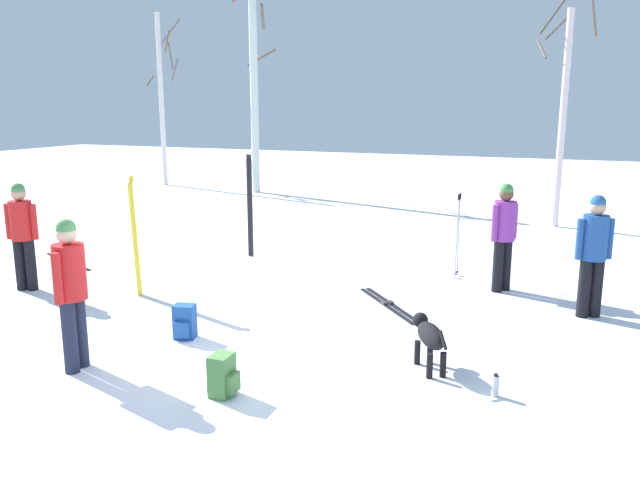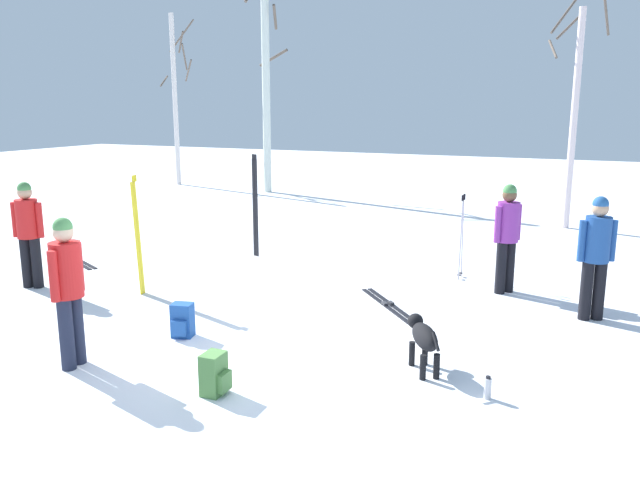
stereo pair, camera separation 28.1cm
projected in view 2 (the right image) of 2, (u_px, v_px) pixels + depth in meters
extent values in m
plane|color=white|center=(242.00, 360.00, 7.41)|extent=(60.00, 60.00, 0.00)
cylinder|color=black|center=(586.00, 291.00, 8.72)|extent=(0.16, 0.16, 0.82)
cylinder|color=black|center=(599.00, 291.00, 8.73)|extent=(0.16, 0.16, 0.82)
cylinder|color=#1E478C|center=(597.00, 239.00, 8.57)|extent=(0.34, 0.34, 0.62)
sphere|color=tan|center=(600.00, 209.00, 8.48)|extent=(0.22, 0.22, 0.22)
sphere|color=#265999|center=(601.00, 204.00, 8.47)|extent=(0.21, 0.21, 0.21)
cylinder|color=#1E478C|center=(582.00, 241.00, 8.57)|extent=(0.10, 0.10, 0.56)
cylinder|color=#1E478C|center=(613.00, 241.00, 8.58)|extent=(0.10, 0.10, 0.56)
cylinder|color=#1E2338|center=(66.00, 334.00, 7.08)|extent=(0.16, 0.16, 0.82)
cylinder|color=#1E2338|center=(77.00, 329.00, 7.24)|extent=(0.16, 0.16, 0.82)
cylinder|color=red|center=(66.00, 270.00, 7.01)|extent=(0.34, 0.34, 0.62)
sphere|color=beige|center=(63.00, 232.00, 6.92)|extent=(0.22, 0.22, 0.22)
sphere|color=#4C8C4C|center=(63.00, 227.00, 6.91)|extent=(0.21, 0.21, 0.21)
cylinder|color=red|center=(54.00, 276.00, 6.82)|extent=(0.10, 0.10, 0.56)
cylinder|color=red|center=(79.00, 267.00, 7.21)|extent=(0.10, 0.10, 0.56)
cylinder|color=black|center=(509.00, 266.00, 10.01)|extent=(0.16, 0.16, 0.82)
cylinder|color=black|center=(501.00, 268.00, 9.93)|extent=(0.16, 0.16, 0.82)
cylinder|color=purple|center=(508.00, 222.00, 9.82)|extent=(0.34, 0.34, 0.62)
sphere|color=brown|center=(510.00, 195.00, 9.73)|extent=(0.22, 0.22, 0.22)
sphere|color=#4C8C4C|center=(510.00, 191.00, 9.71)|extent=(0.21, 0.21, 0.21)
cylinder|color=purple|center=(518.00, 222.00, 9.92)|extent=(0.10, 0.10, 0.56)
cylinder|color=purple|center=(498.00, 224.00, 9.72)|extent=(0.10, 0.10, 0.56)
cylinder|color=black|center=(37.00, 263.00, 10.24)|extent=(0.16, 0.16, 0.82)
cylinder|color=black|center=(26.00, 262.00, 10.26)|extent=(0.16, 0.16, 0.82)
cylinder|color=red|center=(27.00, 219.00, 10.10)|extent=(0.34, 0.34, 0.62)
sphere|color=tan|center=(25.00, 192.00, 10.01)|extent=(0.22, 0.22, 0.22)
sphere|color=#4C8C4C|center=(24.00, 189.00, 9.99)|extent=(0.21, 0.21, 0.21)
cylinder|color=red|center=(40.00, 220.00, 10.07)|extent=(0.10, 0.10, 0.56)
cylinder|color=red|center=(15.00, 220.00, 10.13)|extent=(0.10, 0.10, 0.56)
ellipsoid|color=black|center=(425.00, 337.00, 7.00)|extent=(0.52, 0.62, 0.26)
sphere|color=black|center=(415.00, 321.00, 7.31)|extent=(0.18, 0.18, 0.18)
ellipsoid|color=black|center=(414.00, 321.00, 7.38)|extent=(0.11, 0.12, 0.06)
cylinder|color=black|center=(436.00, 341.00, 6.65)|extent=(0.14, 0.18, 0.17)
cylinder|color=black|center=(412.00, 354.00, 7.23)|extent=(0.07, 0.07, 0.28)
cylinder|color=black|center=(425.00, 353.00, 7.26)|extent=(0.07, 0.07, 0.28)
cylinder|color=black|center=(423.00, 367.00, 6.86)|extent=(0.07, 0.07, 0.28)
cylinder|color=black|center=(437.00, 366.00, 6.88)|extent=(0.07, 0.07, 0.28)
cube|color=black|center=(254.00, 208.00, 12.27)|extent=(0.07, 0.04, 1.89)
cube|color=black|center=(253.00, 157.00, 12.06)|extent=(0.06, 0.03, 0.10)
cube|color=black|center=(256.00, 208.00, 12.23)|extent=(0.07, 0.04, 1.89)
cube|color=black|center=(255.00, 157.00, 12.02)|extent=(0.06, 0.03, 0.10)
cube|color=yellow|center=(137.00, 239.00, 9.72)|extent=(0.05, 0.18, 1.78)
cube|color=yellow|center=(133.00, 179.00, 9.52)|extent=(0.03, 0.06, 0.10)
cube|color=yellow|center=(139.00, 239.00, 9.78)|extent=(0.05, 0.18, 1.78)
cube|color=yellow|center=(135.00, 178.00, 9.58)|extent=(0.03, 0.06, 0.10)
cube|color=black|center=(78.00, 259.00, 12.15)|extent=(1.68, 0.88, 0.02)
cube|color=#333338|center=(77.00, 258.00, 12.18)|extent=(0.14, 0.11, 0.03)
cube|color=black|center=(73.00, 260.00, 12.08)|extent=(1.68, 0.88, 0.02)
cube|color=#333338|center=(72.00, 258.00, 12.12)|extent=(0.14, 0.11, 0.03)
cube|color=black|center=(392.00, 305.00, 9.39)|extent=(1.24, 1.36, 0.02)
cube|color=#333338|center=(391.00, 303.00, 9.43)|extent=(0.13, 0.13, 0.03)
cube|color=black|center=(386.00, 306.00, 9.36)|extent=(1.24, 1.36, 0.02)
cube|color=#333338|center=(385.00, 303.00, 9.40)|extent=(0.13, 0.13, 0.03)
cylinder|color=#B2B2BC|center=(462.00, 239.00, 10.79)|extent=(0.02, 0.10, 1.34)
cylinder|color=black|center=(464.00, 197.00, 10.64)|extent=(0.04, 0.04, 0.10)
cylinder|color=black|center=(461.00, 273.00, 10.92)|extent=(0.07, 0.07, 0.01)
cylinder|color=#B2B2BC|center=(461.00, 241.00, 10.67)|extent=(0.02, 0.10, 1.34)
cylinder|color=black|center=(463.00, 198.00, 10.52)|extent=(0.04, 0.04, 0.10)
cylinder|color=black|center=(459.00, 275.00, 10.80)|extent=(0.07, 0.07, 0.01)
cube|color=#4C7F3F|center=(214.00, 374.00, 6.51)|extent=(0.21, 0.27, 0.44)
cube|color=#4C7F3F|center=(225.00, 382.00, 6.47)|extent=(0.07, 0.20, 0.20)
cube|color=black|center=(200.00, 375.00, 6.48)|extent=(0.03, 0.04, 0.37)
cube|color=black|center=(208.00, 369.00, 6.61)|extent=(0.03, 0.04, 0.37)
cube|color=#1E4C99|center=(183.00, 320.00, 8.11)|extent=(0.30, 0.26, 0.44)
cube|color=#1E4C99|center=(179.00, 328.00, 8.00)|extent=(0.20, 0.11, 0.20)
cube|color=black|center=(181.00, 317.00, 8.23)|extent=(0.04, 0.03, 0.37)
cube|color=black|center=(191.00, 317.00, 8.21)|extent=(0.04, 0.03, 0.37)
cylinder|color=silver|center=(488.00, 388.00, 6.42)|extent=(0.07, 0.07, 0.22)
cylinder|color=black|center=(488.00, 377.00, 6.40)|extent=(0.05, 0.05, 0.02)
cylinder|color=silver|center=(175.00, 101.00, 22.73)|extent=(0.17, 0.17, 5.98)
cylinder|color=brown|center=(188.00, 71.00, 22.71)|extent=(0.83, 0.78, 0.73)
cylinder|color=brown|center=(184.00, 57.00, 22.43)|extent=(0.43, 0.78, 0.86)
cylinder|color=brown|center=(181.00, 42.00, 22.44)|extent=(0.55, 0.46, 0.71)
cylinder|color=brown|center=(164.00, 81.00, 22.63)|extent=(0.29, 0.75, 0.42)
cylinder|color=brown|center=(182.00, 36.00, 22.73)|extent=(1.12, 0.07, 1.10)
cylinder|color=silver|center=(266.00, 83.00, 20.64)|extent=(0.26, 0.26, 7.09)
cylinder|color=brown|center=(274.00, 58.00, 20.91)|extent=(1.06, 0.13, 0.55)
cylinder|color=brown|center=(275.00, 17.00, 20.20)|extent=(0.35, 0.69, 0.71)
cylinder|color=silver|center=(574.00, 121.00, 14.72)|extent=(0.16, 0.16, 5.03)
cylinder|color=brown|center=(568.00, 11.00, 14.59)|extent=(0.65, 0.75, 1.04)
cylinder|color=brown|center=(570.00, 26.00, 14.59)|extent=(0.55, 0.59, 0.64)
cylinder|color=brown|center=(605.00, 4.00, 13.90)|extent=(0.29, 0.95, 1.27)
cylinder|color=brown|center=(553.00, 49.00, 14.48)|extent=(0.33, 1.17, 0.51)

